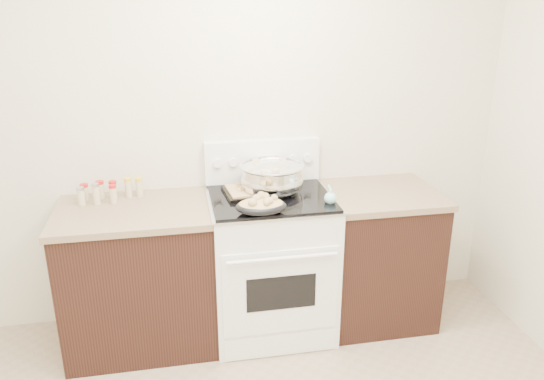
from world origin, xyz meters
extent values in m
cube|color=beige|center=(0.00, 1.77, 1.35)|extent=(4.00, 0.05, 2.70)
cube|color=black|center=(-0.48, 1.43, 0.44)|extent=(0.90, 0.64, 0.88)
cube|color=brown|center=(-0.48, 1.43, 0.90)|extent=(0.93, 0.67, 0.04)
cube|color=black|center=(1.08, 1.43, 0.44)|extent=(0.70, 0.64, 0.88)
cube|color=brown|center=(1.08, 1.43, 0.90)|extent=(0.73, 0.67, 0.04)
cube|color=white|center=(0.35, 1.42, 0.46)|extent=(0.76, 0.66, 0.92)
cube|color=white|center=(0.35, 1.08, 0.45)|extent=(0.70, 0.01, 0.55)
cube|color=black|center=(0.35, 1.08, 0.46)|extent=(0.42, 0.01, 0.22)
cylinder|color=white|center=(0.35, 1.04, 0.70)|extent=(0.65, 0.02, 0.02)
cube|color=white|center=(0.35, 1.09, 0.08)|extent=(0.70, 0.01, 0.14)
cube|color=silver|center=(0.35, 1.42, 0.93)|extent=(0.78, 0.68, 0.01)
cube|color=black|center=(0.35, 1.42, 0.94)|extent=(0.74, 0.64, 0.01)
cube|color=white|center=(0.35, 1.72, 1.08)|extent=(0.76, 0.07, 0.28)
cylinder|color=white|center=(0.05, 1.67, 1.10)|extent=(0.06, 0.02, 0.06)
cylinder|color=white|center=(0.15, 1.67, 1.10)|extent=(0.06, 0.02, 0.06)
cylinder|color=white|center=(0.55, 1.67, 1.10)|extent=(0.06, 0.02, 0.06)
cylinder|color=white|center=(0.65, 1.67, 1.10)|extent=(0.06, 0.02, 0.06)
cube|color=#19E533|center=(0.35, 1.67, 1.10)|extent=(0.09, 0.00, 0.04)
cube|color=silver|center=(0.27, 1.67, 1.10)|extent=(0.05, 0.00, 0.05)
cube|color=silver|center=(0.43, 1.67, 1.10)|extent=(0.05, 0.00, 0.05)
ellipsoid|color=silver|center=(0.37, 1.48, 1.02)|extent=(0.46, 0.46, 0.24)
cylinder|color=silver|center=(0.37, 1.48, 0.95)|extent=(0.22, 0.22, 0.01)
torus|color=silver|center=(0.37, 1.48, 1.12)|extent=(0.40, 0.40, 0.02)
cylinder|color=silver|center=(0.37, 1.48, 1.05)|extent=(0.38, 0.38, 0.13)
cylinder|color=brown|center=(0.37, 1.48, 1.11)|extent=(0.36, 0.36, 0.00)
cube|color=#C6B692|center=(0.30, 1.38, 1.11)|extent=(0.04, 0.04, 0.03)
cube|color=#C6B692|center=(0.28, 1.59, 1.11)|extent=(0.04, 0.04, 0.03)
cube|color=#C6B692|center=(0.32, 1.57, 1.11)|extent=(0.05, 0.05, 0.03)
cube|color=#C6B692|center=(0.29, 1.50, 1.11)|extent=(0.04, 0.04, 0.03)
cube|color=#C6B692|center=(0.33, 1.53, 1.11)|extent=(0.05, 0.05, 0.03)
cube|color=#C6B692|center=(0.37, 1.38, 1.11)|extent=(0.05, 0.05, 0.03)
cube|color=#C6B692|center=(0.38, 1.44, 1.11)|extent=(0.04, 0.04, 0.02)
cube|color=#C6B692|center=(0.29, 1.61, 1.11)|extent=(0.05, 0.05, 0.03)
cube|color=#C6B692|center=(0.38, 1.38, 1.11)|extent=(0.05, 0.05, 0.03)
cube|color=#C6B692|center=(0.45, 1.59, 1.11)|extent=(0.04, 0.04, 0.03)
cube|color=#C6B692|center=(0.30, 1.50, 1.11)|extent=(0.05, 0.05, 0.03)
cube|color=#C6B692|center=(0.44, 1.51, 1.11)|extent=(0.03, 0.03, 0.02)
cube|color=#C6B692|center=(0.45, 1.54, 1.11)|extent=(0.03, 0.03, 0.03)
cube|color=#C6B692|center=(0.41, 1.46, 1.11)|extent=(0.04, 0.04, 0.03)
cube|color=#C6B692|center=(0.46, 1.52, 1.11)|extent=(0.04, 0.04, 0.03)
cube|color=#C6B692|center=(0.31, 1.52, 1.11)|extent=(0.05, 0.05, 0.03)
cube|color=#C6B692|center=(0.39, 1.41, 1.11)|extent=(0.05, 0.05, 0.03)
cube|color=#C6B692|center=(0.24, 1.45, 1.11)|extent=(0.04, 0.04, 0.03)
ellipsoid|color=black|center=(0.25, 1.16, 0.98)|extent=(0.30, 0.22, 0.08)
ellipsoid|color=tan|center=(0.25, 1.16, 1.00)|extent=(0.27, 0.20, 0.06)
sphere|color=tan|center=(0.25, 1.20, 1.03)|extent=(0.05, 0.05, 0.05)
sphere|color=tan|center=(0.27, 1.12, 1.03)|extent=(0.04, 0.04, 0.04)
sphere|color=tan|center=(0.27, 1.09, 1.03)|extent=(0.04, 0.04, 0.04)
sphere|color=tan|center=(0.28, 1.19, 1.03)|extent=(0.05, 0.05, 0.05)
sphere|color=tan|center=(0.29, 1.12, 1.03)|extent=(0.04, 0.04, 0.04)
sphere|color=tan|center=(0.22, 1.17, 1.03)|extent=(0.05, 0.05, 0.05)
sphere|color=tan|center=(0.19, 1.11, 1.03)|extent=(0.05, 0.05, 0.05)
sphere|color=tan|center=(0.32, 1.16, 1.03)|extent=(0.04, 0.04, 0.04)
cube|color=black|center=(0.28, 1.49, 0.95)|extent=(0.44, 0.33, 0.02)
cube|color=tan|center=(0.28, 1.49, 0.97)|extent=(0.39, 0.28, 0.02)
sphere|color=tan|center=(0.31, 1.47, 0.98)|extent=(0.04, 0.04, 0.04)
sphere|color=tan|center=(0.35, 1.47, 0.98)|extent=(0.04, 0.04, 0.04)
sphere|color=tan|center=(0.36, 1.51, 0.98)|extent=(0.04, 0.04, 0.04)
sphere|color=tan|center=(0.36, 1.50, 0.98)|extent=(0.04, 0.04, 0.04)
sphere|color=tan|center=(0.43, 1.54, 0.98)|extent=(0.04, 0.04, 0.04)
sphere|color=tan|center=(0.24, 1.50, 0.98)|extent=(0.04, 0.04, 0.04)
sphere|color=tan|center=(0.24, 1.49, 0.98)|extent=(0.04, 0.04, 0.04)
sphere|color=tan|center=(0.36, 1.48, 0.98)|extent=(0.04, 0.04, 0.04)
sphere|color=tan|center=(0.18, 1.58, 0.98)|extent=(0.03, 0.03, 0.03)
sphere|color=tan|center=(0.16, 1.46, 0.98)|extent=(0.03, 0.03, 0.03)
cylinder|color=#9F7E48|center=(0.24, 1.32, 0.95)|extent=(0.02, 0.23, 0.01)
sphere|color=#9F7E48|center=(0.23, 1.21, 0.96)|extent=(0.04, 0.04, 0.04)
sphere|color=#95D5DE|center=(0.68, 1.24, 0.97)|extent=(0.07, 0.07, 0.07)
cylinder|color=#95D5DE|center=(0.71, 1.34, 1.00)|extent=(0.07, 0.24, 0.07)
cylinder|color=#BFB28C|center=(-0.78, 1.62, 0.96)|extent=(0.05, 0.05, 0.09)
cylinder|color=#B21414|center=(-0.78, 1.62, 1.02)|extent=(0.05, 0.05, 0.02)
cylinder|color=#BFB28C|center=(-0.69, 1.64, 0.97)|extent=(0.05, 0.05, 0.10)
cylinder|color=#B21414|center=(-0.69, 1.64, 1.02)|extent=(0.05, 0.05, 0.02)
cylinder|color=#BFB28C|center=(-0.61, 1.63, 0.97)|extent=(0.05, 0.05, 0.09)
cylinder|color=#B21414|center=(-0.61, 1.63, 1.02)|extent=(0.05, 0.05, 0.02)
cylinder|color=#BFB28C|center=(-0.52, 1.63, 0.97)|extent=(0.04, 0.04, 0.11)
cylinder|color=gold|center=(-0.52, 1.63, 1.04)|extent=(0.05, 0.05, 0.02)
cylinder|color=#BFB28C|center=(-0.45, 1.63, 0.97)|extent=(0.04, 0.04, 0.11)
cylinder|color=gold|center=(-0.45, 1.63, 1.03)|extent=(0.05, 0.05, 0.02)
cylinder|color=#BFB28C|center=(-0.79, 1.54, 0.97)|extent=(0.04, 0.04, 0.10)
cylinder|color=#B2B2B7|center=(-0.79, 1.54, 1.03)|extent=(0.05, 0.05, 0.02)
cylinder|color=#BFB28C|center=(-0.70, 1.54, 0.98)|extent=(0.04, 0.04, 0.11)
cylinder|color=#B2B2B7|center=(-0.70, 1.54, 1.04)|extent=(0.04, 0.04, 0.02)
cylinder|color=#BFB28C|center=(-0.60, 1.54, 0.97)|extent=(0.04, 0.04, 0.10)
cylinder|color=#B21414|center=(-0.60, 1.54, 1.03)|extent=(0.04, 0.04, 0.02)
camera|label=1|loc=(-0.22, -1.60, 2.10)|focal=35.00mm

